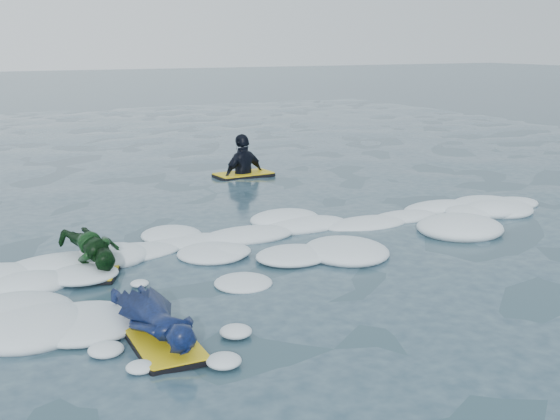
{
  "coord_description": "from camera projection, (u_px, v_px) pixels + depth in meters",
  "views": [
    {
      "loc": [
        -3.01,
        -6.86,
        2.64
      ],
      "look_at": [
        1.3,
        1.6,
        0.34
      ],
      "focal_mm": 45.0,
      "sensor_mm": 36.0,
      "label": 1
    }
  ],
  "objects": [
    {
      "name": "ground",
      "position": [
        242.0,
        281.0,
        7.88
      ],
      "size": [
        120.0,
        120.0,
        0.0
      ],
      "primitive_type": "plane",
      "color": "#162336",
      "rests_on": "ground"
    },
    {
      "name": "foam_band",
      "position": [
        208.0,
        257.0,
        8.78
      ],
      "size": [
        12.0,
        3.1,
        0.3
      ],
      "primitive_type": null,
      "color": "white",
      "rests_on": "ground"
    },
    {
      "name": "prone_woman_unit",
      "position": [
        157.0,
        320.0,
        6.29
      ],
      "size": [
        0.63,
        1.49,
        0.38
      ],
      "rotation": [
        0.0,
        0.0,
        1.55
      ],
      "color": "black",
      "rests_on": "ground"
    },
    {
      "name": "prone_child_unit",
      "position": [
        95.0,
        251.0,
        8.23
      ],
      "size": [
        0.71,
        1.25,
        0.46
      ],
      "rotation": [
        0.0,
        0.0,
        1.16
      ],
      "color": "black",
      "rests_on": "ground"
    },
    {
      "name": "waiting_rider_unit",
      "position": [
        244.0,
        177.0,
        13.91
      ],
      "size": [
        1.19,
        0.72,
        1.71
      ],
      "rotation": [
        0.0,
        0.0,
        0.08
      ],
      "color": "black",
      "rests_on": "ground"
    }
  ]
}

